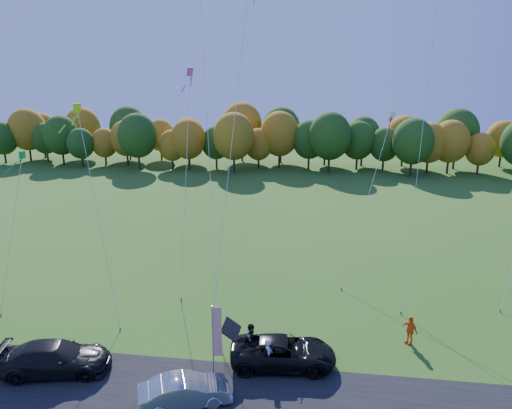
# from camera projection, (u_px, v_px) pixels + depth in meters

# --- Properties ---
(ground) EXTENTS (160.00, 160.00, 0.00)m
(ground) POSITION_uv_depth(u_px,v_px,m) (242.00, 353.00, 25.50)
(ground) COLOR #2B5717
(asphalt_strip) EXTENTS (90.00, 6.00, 0.01)m
(asphalt_strip) POSITION_uv_depth(u_px,v_px,m) (228.00, 400.00, 21.67)
(asphalt_strip) COLOR black
(asphalt_strip) RESTS_ON ground
(tree_line) EXTENTS (116.00, 12.00, 10.00)m
(tree_line) POSITION_uv_depth(u_px,v_px,m) (295.00, 170.00, 78.12)
(tree_line) COLOR #1E4711
(tree_line) RESTS_ON ground
(black_suv) EXTENTS (5.82, 3.11, 1.55)m
(black_suv) POSITION_uv_depth(u_px,v_px,m) (283.00, 352.00, 24.21)
(black_suv) COLOR black
(black_suv) RESTS_ON ground
(silver_sedan) EXTENTS (4.53, 3.04, 1.41)m
(silver_sedan) POSITION_uv_depth(u_px,v_px,m) (185.00, 391.00, 21.24)
(silver_sedan) COLOR #B2B2B7
(silver_sedan) RESTS_ON ground
(dark_truck_a) EXTENTS (5.96, 3.44, 1.63)m
(dark_truck_a) POSITION_uv_depth(u_px,v_px,m) (55.00, 358.00, 23.62)
(dark_truck_a) COLOR black
(dark_truck_a) RESTS_ON ground
(person_tailgate_a) EXTENTS (0.47, 0.69, 1.87)m
(person_tailgate_a) POSITION_uv_depth(u_px,v_px,m) (269.00, 355.00, 23.65)
(person_tailgate_a) COLOR silver
(person_tailgate_a) RESTS_ON ground
(person_tailgate_b) EXTENTS (1.07, 1.15, 1.88)m
(person_tailgate_b) POSITION_uv_depth(u_px,v_px,m) (252.00, 340.00, 25.06)
(person_tailgate_b) COLOR gray
(person_tailgate_b) RESTS_ON ground
(person_east) EXTENTS (0.96, 1.03, 1.71)m
(person_east) POSITION_uv_depth(u_px,v_px,m) (410.00, 330.00, 26.22)
(person_east) COLOR orange
(person_east) RESTS_ON ground
(feather_flag) EXTENTS (0.49, 0.14, 3.71)m
(feather_flag) POSITION_uv_depth(u_px,v_px,m) (216.00, 331.00, 23.43)
(feather_flag) COLOR #999999
(feather_flag) RESTS_ON ground
(kite_delta_blue) EXTENTS (4.95, 11.79, 31.47)m
(kite_delta_blue) POSITION_uv_depth(u_px,v_px,m) (204.00, 71.00, 30.86)
(kite_delta_blue) COLOR #4C3F33
(kite_delta_blue) RESTS_ON ground
(kite_parafoil_orange) EXTENTS (5.33, 14.07, 26.90)m
(kite_parafoil_orange) POSITION_uv_depth(u_px,v_px,m) (426.00, 102.00, 32.48)
(kite_parafoil_orange) COLOR #4C3F33
(kite_parafoil_orange) RESTS_ON ground
(kite_delta_red) EXTENTS (2.97, 8.83, 24.32)m
(kite_delta_red) POSITION_uv_depth(u_px,v_px,m) (234.00, 121.00, 28.87)
(kite_delta_red) COLOR #4C3F33
(kite_delta_red) RESTS_ON ground
(kite_diamond_yellow) EXTENTS (4.49, 5.21, 13.64)m
(kite_diamond_yellow) POSITION_uv_depth(u_px,v_px,m) (98.00, 214.00, 28.58)
(kite_diamond_yellow) COLOR #4C3F33
(kite_diamond_yellow) RESTS_ON ground
(kite_diamond_green) EXTENTS (1.19, 5.76, 10.24)m
(kite_diamond_green) POSITION_uv_depth(u_px,v_px,m) (12.00, 229.00, 30.73)
(kite_diamond_green) COLOR #4C3F33
(kite_diamond_green) RESTS_ON ground
(kite_diamond_white) EXTENTS (4.40, 7.70, 12.79)m
(kite_diamond_white) POSITION_uv_depth(u_px,v_px,m) (368.00, 198.00, 34.74)
(kite_diamond_white) COLOR #4C3F33
(kite_diamond_white) RESTS_ON ground
(kite_diamond_pink) EXTENTS (1.25, 7.25, 16.03)m
(kite_diamond_pink) POSITION_uv_depth(u_px,v_px,m) (186.00, 178.00, 32.80)
(kite_diamond_pink) COLOR #4C3F33
(kite_diamond_pink) RESTS_ON ground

